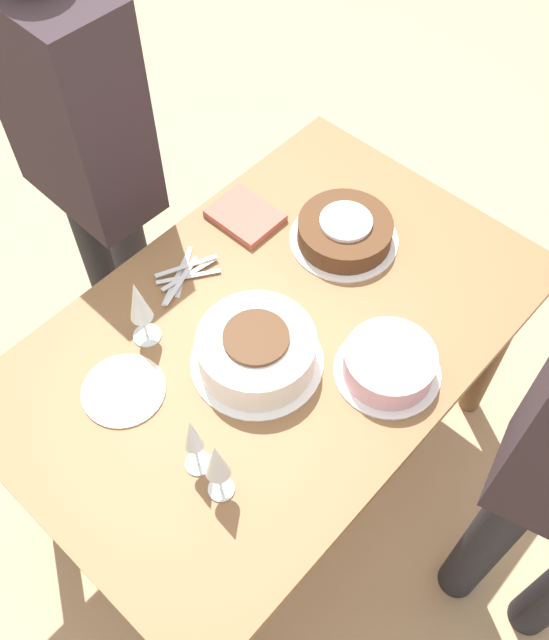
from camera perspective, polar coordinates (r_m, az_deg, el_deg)
ground_plane at (r=2.44m, az=-0.00°, el=-10.95°), size 12.00×12.00×0.00m
dining_table at (r=1.87m, az=-0.00°, el=-3.03°), size 1.38×0.88×0.77m
cake_center_white at (r=1.67m, az=-1.44°, el=-2.45°), size 0.32×0.32×0.11m
cake_front_chocolate at (r=1.92m, az=5.64°, el=7.07°), size 0.29×0.29×0.08m
cake_back_decorated at (r=1.69m, az=9.15°, el=-3.49°), size 0.26×0.26×0.08m
wine_glass_near at (r=1.44m, az=-4.65°, el=-11.24°), size 0.06×0.06×0.22m
wine_glass_far at (r=1.67m, az=-10.83°, el=1.34°), size 0.07×0.07×0.21m
wine_glass_extra at (r=1.48m, az=-6.56°, el=-9.30°), size 0.06×0.06×0.21m
dessert_plate_right at (r=1.71m, az=-11.98°, el=-5.53°), size 0.20×0.20×0.01m
fork_pile at (r=1.87m, az=-7.24°, el=3.61°), size 0.21×0.13×0.02m
napkin_stack at (r=1.98m, az=-2.36°, el=8.33°), size 0.15×0.18×0.02m
person_cutting at (r=2.03m, az=-15.22°, el=13.47°), size 0.23×0.41×1.55m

